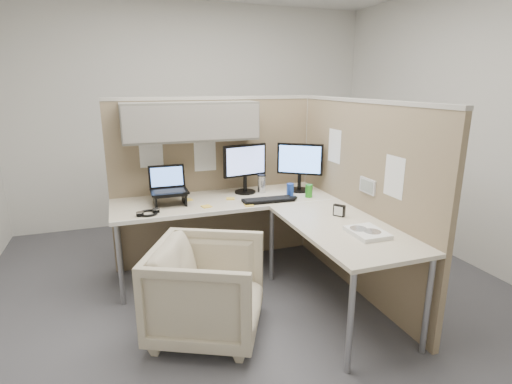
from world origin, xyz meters
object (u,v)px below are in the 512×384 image
object	(u,v)px
keyboard	(268,200)
monitor_left	(245,165)
desk	(264,214)
office_chair	(207,285)

from	to	relation	value
keyboard	monitor_left	bearing A→B (deg)	108.88
desk	monitor_left	size ratio (longest dim) A/B	4.29
keyboard	desk	bearing A→B (deg)	-117.35
desk	keyboard	world-z (taller)	keyboard
desk	office_chair	size ratio (longest dim) A/B	2.65
monitor_left	keyboard	xyz separation A→B (m)	(0.10, -0.35, -0.26)
monitor_left	keyboard	world-z (taller)	monitor_left
monitor_left	desk	bearing A→B (deg)	-102.47
desk	office_chair	xyz separation A→B (m)	(-0.60, -0.48, -0.31)
desk	office_chair	world-z (taller)	office_chair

